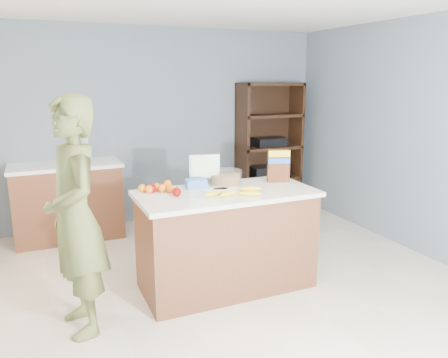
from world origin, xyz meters
name	(u,v)px	position (x,y,z in m)	size (l,w,h in m)	color
floor	(240,300)	(0.00, 0.00, 0.00)	(4.50, 5.00, 0.02)	beige
walls	(242,107)	(0.00, 0.00, 1.65)	(4.52, 5.02, 2.51)	slate
counter_peninsula	(226,243)	(0.00, 0.30, 0.42)	(1.56, 0.76, 0.90)	brown
back_cabinet	(68,201)	(-1.20, 2.20, 0.45)	(1.24, 0.62, 0.90)	brown
shelving_unit	(267,149)	(1.55, 2.35, 0.86)	(0.90, 0.40, 1.80)	black
person	(75,218)	(-1.28, 0.11, 0.88)	(0.64, 0.42, 1.77)	brown
knife_block	(85,153)	(-0.98, 2.16, 1.02)	(0.12, 0.10, 0.31)	tan
envelopes	(221,189)	(-0.01, 0.40, 0.90)	(0.34, 0.18, 0.00)	white
bananas	(236,192)	(0.03, 0.16, 0.92)	(0.56, 0.27, 0.04)	yellow
apples	(164,190)	(-0.53, 0.41, 0.94)	(0.23, 0.28, 0.08)	#800303
oranges	(159,187)	(-0.53, 0.54, 0.94)	(0.32, 0.25, 0.07)	orange
blue_carton	(196,184)	(-0.20, 0.51, 0.94)	(0.18, 0.12, 0.08)	blue
salad_bowl	(226,178)	(0.10, 0.54, 0.96)	(0.30, 0.30, 0.13)	#267219
tv	(204,168)	(-0.08, 0.61, 1.06)	(0.28, 0.12, 0.28)	silver
cereal_box	(278,163)	(0.60, 0.43, 1.08)	(0.22, 0.14, 0.31)	#592B14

